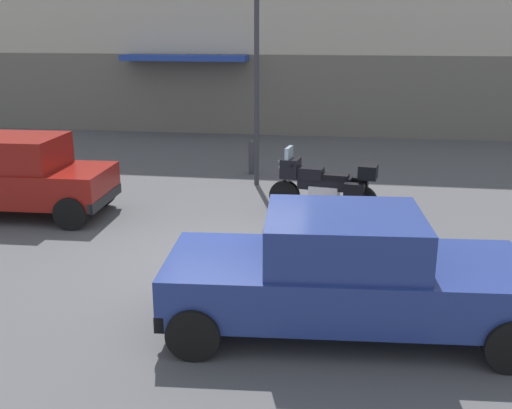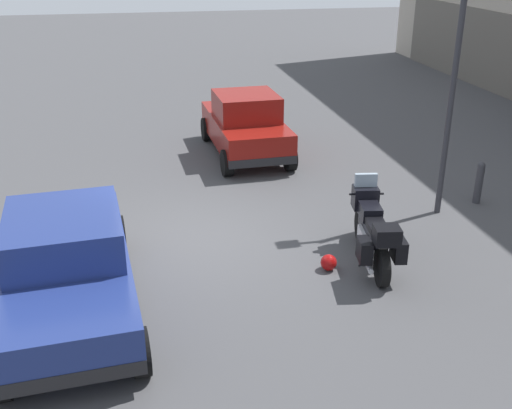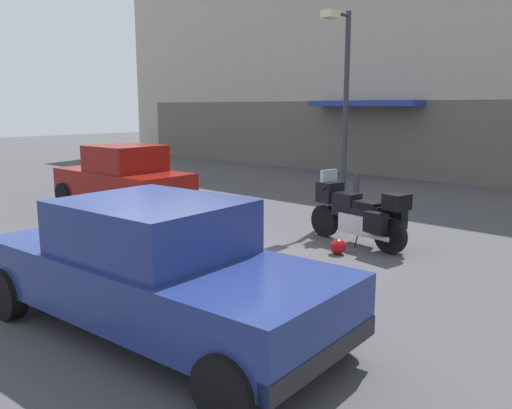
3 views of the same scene
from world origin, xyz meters
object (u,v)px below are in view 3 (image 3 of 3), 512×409
at_px(helmet, 338,247).
at_px(streetlamp_curbside, 343,94).
at_px(car_hatchback_near, 124,178).
at_px(car_sedan_far, 156,268).
at_px(bollard_curbside, 356,189).
at_px(motorcycle, 358,213).

bearing_deg(helmet, streetlamp_curbside, 123.66).
xyz_separation_m(car_hatchback_near, streetlamp_curbside, (4.43, 3.05, 2.06)).
height_order(car_hatchback_near, car_sedan_far, car_hatchback_near).
bearing_deg(streetlamp_curbside, bollard_curbside, 103.93).
relative_size(motorcycle, streetlamp_curbside, 0.48).
bearing_deg(helmet, bollard_curbside, 118.39).
bearing_deg(helmet, car_sedan_far, -85.00).
relative_size(helmet, car_sedan_far, 0.06).
xyz_separation_m(motorcycle, car_sedan_far, (0.48, -4.98, 0.16)).
bearing_deg(motorcycle, streetlamp_curbside, -39.85).
distance_m(helmet, streetlamp_curbside, 4.33).
height_order(car_sedan_far, streetlamp_curbside, streetlamp_curbside).
bearing_deg(car_hatchback_near, bollard_curbside, -136.51).
xyz_separation_m(streetlamp_curbside, bollard_curbside, (-0.30, 1.20, -2.38)).
bearing_deg(bollard_curbside, car_sedan_far, -72.83).
distance_m(motorcycle, streetlamp_curbside, 3.48).
xyz_separation_m(motorcycle, helmet, (0.11, -0.80, -0.48)).
relative_size(streetlamp_curbside, bollard_curbside, 5.10).
distance_m(car_sedan_far, streetlamp_curbside, 7.62).
bearing_deg(car_sedan_far, bollard_curbside, -77.35).
relative_size(car_sedan_far, streetlamp_curbside, 1.00).
relative_size(car_sedan_far, bollard_curbside, 5.07).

